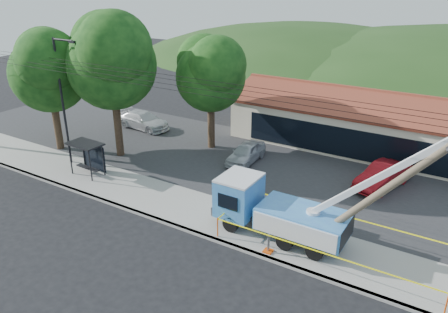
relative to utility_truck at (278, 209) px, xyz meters
name	(u,v)px	position (x,y,z in m)	size (l,w,h in m)	color
ground	(186,259)	(-2.90, -4.16, -1.65)	(120.00, 120.00, 0.00)	black
curb	(209,238)	(-2.90, -2.06, -1.57)	(60.00, 0.25, 0.15)	#9C9992
sidewalk	(228,221)	(-2.90, -0.16, -1.57)	(60.00, 4.00, 0.15)	#9C9992
parking_lot	(287,171)	(-2.90, 7.84, -1.60)	(60.00, 12.00, 0.10)	#28282B
strip_mall	(377,125)	(1.10, 15.82, 0.23)	(22.50, 8.53, 4.67)	beige
streetlight	(63,93)	(-16.68, 0.84, 3.66)	(2.13, 0.22, 9.00)	black
tree_west_near	(111,56)	(-14.90, 3.84, 5.88)	(7.56, 6.72, 10.80)	#332316
tree_west_far	(48,67)	(-19.90, 2.34, 4.89)	(6.84, 6.08, 9.48)	#332316
tree_lot	(211,70)	(-9.90, 8.84, 4.56)	(6.30, 5.60, 8.94)	#332316
hill_west	(311,58)	(-17.90, 50.84, -1.65)	(78.40, 56.00, 28.00)	#1D3A15
power_lines	(8,98)	(-21.36, -0.36, 2.93)	(60.00, 1.42, 8.00)	brown
utility_truck	(278,209)	(0.00, 0.00, 0.00)	(11.84, 3.75, 7.88)	black
leaning_pole	(391,186)	(5.23, -0.07, 2.73)	(6.78, 1.96, 7.86)	brown
bus_shelter	(88,151)	(-14.16, 0.16, 0.17)	(2.44, 1.56, 2.29)	black
caution_tape	(331,237)	(2.87, 0.04, -0.69)	(10.88, 3.79, 1.10)	#E74D0C
car_silver	(246,163)	(-6.12, 7.67, -1.65)	(1.67, 4.14, 1.41)	#B8BBC0
car_red	(381,188)	(3.35, 8.67, -1.65)	(1.65, 4.72, 1.55)	maroon
car_white	(144,129)	(-17.53, 9.46, -1.65)	(2.08, 5.12, 1.49)	silver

